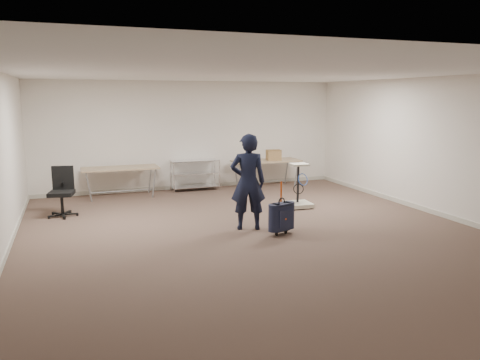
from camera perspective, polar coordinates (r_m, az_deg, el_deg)
name	(u,v)px	position (r m, az deg, el deg)	size (l,w,h in m)	color
ground	(255,234)	(8.35, 1.80, -6.55)	(9.00, 9.00, 0.00)	#4D392E
room_shell	(230,213)	(9.59, -1.26, -4.04)	(8.00, 9.00, 9.00)	white
folding_table_left	(120,170)	(11.56, -14.39, 1.24)	(1.80, 0.75, 0.73)	tan
folding_table_right	(266,162)	(12.50, 3.21, 2.19)	(1.80, 0.75, 0.73)	tan
wire_shelf	(195,173)	(12.16, -5.53, 0.81)	(1.22, 0.47, 0.80)	silver
person	(248,182)	(8.45, 0.97, -0.24)	(0.64, 0.42, 1.75)	black
suitcase	(281,217)	(8.24, 5.07, -4.48)	(0.39, 0.30, 0.95)	#151B30
office_chair	(62,201)	(10.16, -20.83, -2.44)	(0.61, 0.61, 1.00)	black
equipment_cart	(299,196)	(10.33, 7.17, -1.94)	(0.56, 0.56, 0.97)	beige
cardboard_box	(274,155)	(12.50, 4.12, 3.06)	(0.37, 0.27, 0.27)	#996547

